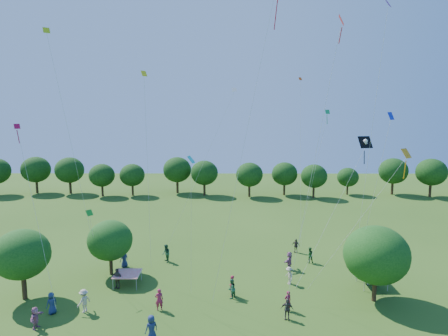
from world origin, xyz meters
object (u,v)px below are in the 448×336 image
at_px(near_tree_east, 376,255).
at_px(red_high_kite, 265,43).
at_px(near_tree_west, 22,254).
at_px(pirate_kite, 364,145).
at_px(tent_blue, 372,275).
at_px(near_tree_north, 110,240).
at_px(tent_red_stripe, 127,274).

height_order(near_tree_east, red_high_kite, red_high_kite).
xyz_separation_m(near_tree_west, pirate_kite, (28.06, 3.34, 8.50)).
distance_m(near_tree_west, red_high_kite, 24.97).
bearing_deg(pirate_kite, tent_blue, -38.72).
bearing_deg(pirate_kite, near_tree_north, 176.00).
height_order(tent_red_stripe, red_high_kite, red_high_kite).
height_order(tent_red_stripe, tent_blue, same).
bearing_deg(red_high_kite, near_tree_west, 173.57).
bearing_deg(tent_red_stripe, near_tree_east, -7.72).
bearing_deg(red_high_kite, pirate_kite, 31.28).
xyz_separation_m(tent_red_stripe, tent_blue, (21.34, -0.07, 0.00)).
bearing_deg(pirate_kite, near_tree_west, -173.21).
distance_m(tent_blue, red_high_kite, 21.78).
height_order(near_tree_east, tent_blue, near_tree_east).
bearing_deg(tent_red_stripe, red_high_kite, -22.79).
height_order(near_tree_east, tent_red_stripe, near_tree_east).
distance_m(near_tree_west, pirate_kite, 29.51).
bearing_deg(near_tree_north, tent_red_stripe, -47.78).
bearing_deg(tent_red_stripe, tent_blue, -0.18).
bearing_deg(near_tree_north, red_high_kite, -27.76).
relative_size(near_tree_north, tent_blue, 2.35).
bearing_deg(pirate_kite, tent_red_stripe, -177.93).
xyz_separation_m(near_tree_north, red_high_kite, (13.40, -7.05, 16.50)).
bearing_deg(near_tree_north, tent_blue, -5.77).
height_order(near_tree_west, near_tree_north, near_tree_west).
distance_m(near_tree_west, near_tree_north, 7.49).
bearing_deg(tent_red_stripe, pirate_kite, 2.07).
height_order(near_tree_north, tent_blue, near_tree_north).
bearing_deg(near_tree_east, near_tree_north, 167.33).
xyz_separation_m(near_tree_east, red_high_kite, (-9.23, -1.96, 15.94)).
height_order(near_tree_west, pirate_kite, pirate_kite).
relative_size(near_tree_north, near_tree_east, 0.84).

